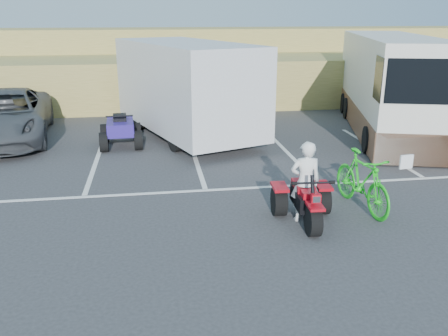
{
  "coord_description": "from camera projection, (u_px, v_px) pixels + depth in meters",
  "views": [
    {
      "loc": [
        -1.12,
        -7.66,
        3.87
      ],
      "look_at": [
        0.2,
        0.96,
        1.0
      ],
      "focal_mm": 38.0,
      "sensor_mm": 36.0,
      "label": 1
    }
  ],
  "objects": [
    {
      "name": "ground",
      "position": [
        221.0,
        237.0,
        8.57
      ],
      "size": [
        100.0,
        100.0,
        0.0
      ],
      "primitive_type": "plane",
      "color": "#333335",
      "rests_on": "ground"
    },
    {
      "name": "parking_stripes",
      "position": [
        231.0,
        166.0,
        12.51
      ],
      "size": [
        28.0,
        5.16,
        0.01
      ],
      "color": "white",
      "rests_on": "ground"
    },
    {
      "name": "grass_embankment",
      "position": [
        174.0,
        66.0,
        22.65
      ],
      "size": [
        40.0,
        8.5,
        3.1
      ],
      "color": "olive",
      "rests_on": "ground"
    },
    {
      "name": "red_trike_atv",
      "position": [
        305.0,
        223.0,
        9.15
      ],
      "size": [
        1.26,
        1.61,
        1.0
      ],
      "primitive_type": null,
      "rotation": [
        0.0,
        0.0,
        -0.07
      ],
      "color": "#AE0915",
      "rests_on": "ground"
    },
    {
      "name": "rider",
      "position": [
        305.0,
        182.0,
        9.04
      ],
      "size": [
        0.6,
        0.42,
        1.59
      ],
      "primitive_type": "imported",
      "rotation": [
        0.0,
        0.0,
        3.08
      ],
      "color": "white",
      "rests_on": "ground"
    },
    {
      "name": "green_dirt_bike",
      "position": [
        362.0,
        181.0,
        9.64
      ],
      "size": [
        0.81,
        2.06,
        1.2
      ],
      "primitive_type": "imported",
      "rotation": [
        0.0,
        0.0,
        0.12
      ],
      "color": "#14BF19",
      "rests_on": "ground"
    },
    {
      "name": "grey_pickup",
      "position": [
        4.0,
        116.0,
        14.84
      ],
      "size": [
        3.29,
        5.9,
        1.56
      ],
      "primitive_type": "imported",
      "rotation": [
        0.0,
        0.0,
        0.13
      ],
      "color": "#44474B",
      "rests_on": "ground"
    },
    {
      "name": "cargo_trailer",
      "position": [
        186.0,
        86.0,
        15.18
      ],
      "size": [
        4.58,
        6.9,
        2.99
      ],
      "rotation": [
        0.0,
        0.0,
        0.35
      ],
      "color": "silver",
      "rests_on": "ground"
    },
    {
      "name": "rv_motorhome",
      "position": [
        388.0,
        91.0,
        16.03
      ],
      "size": [
        4.47,
        8.9,
        3.11
      ],
      "rotation": [
        0.0,
        0.0,
        -0.28
      ],
      "color": "silver",
      "rests_on": "ground"
    },
    {
      "name": "quad_atv_blue",
      "position": [
        122.0,
        146.0,
        14.44
      ],
      "size": [
        1.32,
        1.72,
        1.08
      ],
      "primitive_type": null,
      "rotation": [
        0.0,
        0.0,
        0.06
      ],
      "color": "navy",
      "rests_on": "ground"
    },
    {
      "name": "quad_atv_green",
      "position": [
        190.0,
        132.0,
        16.09
      ],
      "size": [
        1.42,
        1.6,
        0.86
      ],
      "primitive_type": null,
      "rotation": [
        0.0,
        0.0,
        -0.4
      ],
      "color": "#185C15",
      "rests_on": "ground"
    }
  ]
}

